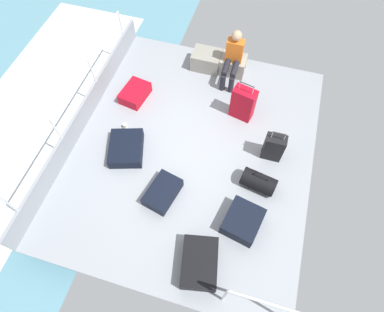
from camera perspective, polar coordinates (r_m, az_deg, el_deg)
name	(u,v)px	position (r m, az deg, el deg)	size (l,w,h in m)	color
ground_plane	(192,149)	(5.95, 0.03, 1.18)	(4.40, 5.20, 0.06)	gray
gunwale_port	(83,115)	(6.43, -19.02, 6.99)	(0.06, 5.20, 0.45)	gray
railing_port	(74,96)	(6.02, -20.54, 10.13)	(0.04, 4.20, 1.02)	silver
stair_rail_starboard	(261,305)	(4.52, 12.26, -24.70)	(0.94, 0.04, 0.97)	silver
sea_wake	(30,116)	(7.60, -27.17, 6.44)	(12.00, 12.00, 0.01)	#598C9E
cargo_crate_0	(207,60)	(7.13, 2.65, 16.89)	(0.64, 0.47, 0.38)	gray
cargo_crate_1	(233,65)	(7.06, 7.36, 15.97)	(0.57, 0.42, 0.38)	gray
passenger_seated	(233,57)	(6.68, 7.38, 17.24)	(0.34, 0.66, 1.08)	orange
suitcase_0	(243,221)	(5.25, 9.11, -11.51)	(0.66, 0.72, 0.28)	black
suitcase_1	(243,103)	(6.16, 9.16, 9.32)	(0.48, 0.34, 0.89)	#B70C1E
suitcase_2	(126,148)	(5.92, -11.74, 1.38)	(0.78, 0.88, 0.22)	black
suitcase_3	(163,192)	(5.42, -5.30, -6.53)	(0.57, 0.75, 0.22)	black
suitcase_4	(274,147)	(5.78, 14.47, 1.54)	(0.36, 0.23, 0.74)	black
suitcase_5	(135,93)	(6.67, -10.22, 11.06)	(0.54, 0.69, 0.23)	#B70C1E
suitcase_6	(200,263)	(5.03, 1.37, -18.70)	(0.67, 0.85, 0.27)	black
duffel_bag	(259,182)	(5.54, 11.88, -4.53)	(0.64, 0.42, 0.46)	black
paper_cup	(125,126)	(6.28, -11.96, 5.33)	(0.08, 0.08, 0.10)	white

